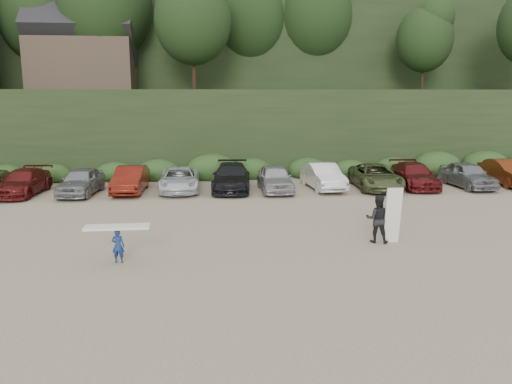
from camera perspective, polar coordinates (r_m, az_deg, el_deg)
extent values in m
plane|color=tan|center=(20.20, 1.39, -5.25)|extent=(120.00, 120.00, 0.00)
cube|color=black|center=(41.38, -2.56, 7.40)|extent=(80.00, 14.00, 6.00)
cube|color=black|center=(59.31, -3.70, 13.36)|extent=(90.00, 30.00, 16.00)
ellipsoid|color=black|center=(41.63, -2.66, 18.46)|extent=(66.00, 12.00, 10.00)
cube|color=#2B491E|center=(34.15, -2.67, 2.55)|extent=(46.20, 2.00, 1.20)
cube|color=brown|center=(44.30, -18.93, 13.54)|extent=(8.00, 6.00, 4.00)
imported|color=maroon|center=(31.59, -25.07, 1.02)|extent=(2.36, 5.09, 1.44)
imported|color=gray|center=(30.35, -19.37, 1.17)|extent=(2.22, 4.69, 1.55)
imported|color=maroon|center=(30.19, -14.15, 1.38)|extent=(1.81, 4.66, 1.51)
imported|color=silver|center=(30.00, -8.75, 1.42)|extent=(2.33, 5.03, 1.40)
imported|color=black|center=(29.99, -2.84, 1.71)|extent=(2.66, 5.59, 1.57)
imported|color=#AFAEB3|center=(29.65, 2.18, 1.59)|extent=(1.86, 4.60, 1.57)
imported|color=white|center=(30.59, 7.67, 1.79)|extent=(2.01, 4.85, 1.56)
imported|color=#535D35|center=(31.29, 13.51, 1.72)|extent=(2.81, 5.49, 1.48)
imported|color=#5E1516|center=(32.45, 17.62, 1.83)|extent=(2.49, 5.27, 1.48)
imported|color=gray|center=(33.53, 23.03, 1.83)|extent=(2.04, 4.69, 1.57)
imported|color=#60250E|center=(35.47, 26.84, 2.00)|extent=(1.94, 4.91, 1.59)
imported|color=navy|center=(17.80, -15.49, -5.95)|extent=(0.47, 0.34, 1.19)
cube|color=white|center=(17.62, -15.60, -3.87)|extent=(2.18, 0.64, 0.09)
imported|color=black|center=(19.95, 13.72, -3.00)|extent=(1.09, 0.96, 1.87)
cube|color=silver|center=(19.92, 15.35, -2.60)|extent=(0.62, 0.33, 2.20)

